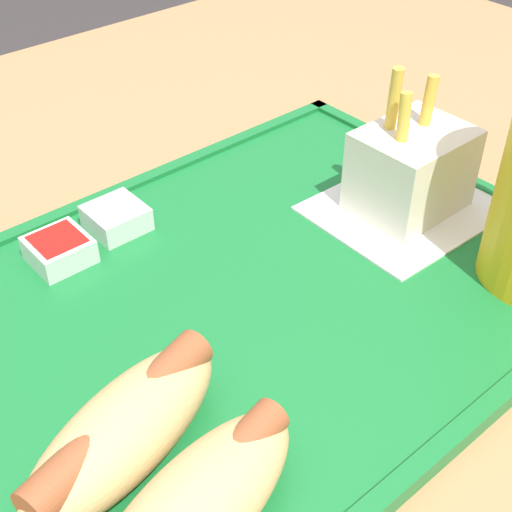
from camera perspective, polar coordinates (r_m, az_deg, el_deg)
food_tray at (r=0.51m, az=0.00°, el=-3.05°), size 0.47×0.35×0.01m
paper_napkin at (r=0.59m, az=11.75°, el=3.69°), size 0.14×0.12×0.00m
hot_dog_far at (r=0.37m, az=-5.00°, el=-19.57°), size 0.15×0.08×0.05m
hot_dog_near at (r=0.40m, az=-10.53°, el=-13.50°), size 0.15×0.09×0.05m
fries_carton at (r=0.58m, az=12.27°, el=6.81°), size 0.09×0.07×0.12m
sauce_cup_mayo at (r=0.57m, az=-10.82°, el=3.22°), size 0.04×0.04×0.02m
sauce_cup_ketchup at (r=0.54m, az=-15.47°, el=0.55°), size 0.04×0.04×0.02m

